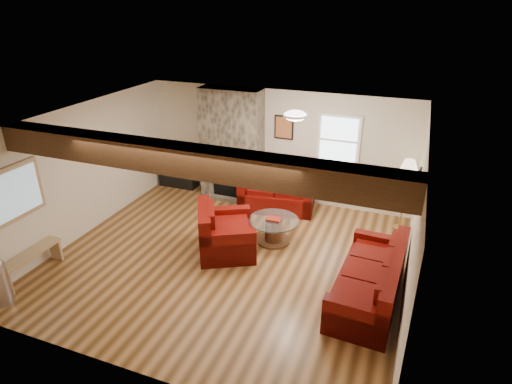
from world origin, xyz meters
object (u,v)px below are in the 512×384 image
armchair_red (226,229)px  coffee_table (274,231)px  sofa_three (369,276)px  tv_cabinet (179,177)px  floor_lamp (408,171)px  loveseat (277,190)px  television (178,159)px

armchair_red → coffee_table: size_ratio=1.16×
sofa_three → coffee_table: size_ratio=2.22×
tv_cabinet → coffee_table: bearing=-29.1°
sofa_three → coffee_table: (-1.90, 1.08, -0.18)m
tv_cabinet → floor_lamp: 5.36m
coffee_table → floor_lamp: size_ratio=0.65×
armchair_red → coffee_table: bearing=-76.5°
loveseat → sofa_three: bearing=-55.9°
tv_cabinet → television: 0.46m
armchair_red → floor_lamp: size_ratio=0.75×
television → coffee_table: bearing=-29.1°
sofa_three → tv_cabinet: size_ratio=2.30×
loveseat → armchair_red: (-0.31, -2.01, 0.02)m
television → floor_lamp: (5.25, -0.31, 0.57)m
television → sofa_three: bearing=-29.3°
sofa_three → loveseat: size_ratio=1.33×
sofa_three → loveseat: loveseat is taller
floor_lamp → coffee_table: bearing=-148.0°
coffee_table → television: (-3.03, 1.69, 0.46)m
coffee_table → sofa_three: bearing=-29.7°
tv_cabinet → armchair_red: bearing=-44.7°
tv_cabinet → sofa_three: bearing=-29.3°
sofa_three → loveseat: 3.37m
armchair_red → tv_cabinet: armchair_red is taller
loveseat → floor_lamp: bearing=-8.9°
sofa_three → television: size_ratio=2.64×
tv_cabinet → television: (0.00, 0.00, 0.46)m
sofa_three → floor_lamp: 2.63m
armchair_red → television: (-2.33, 2.31, 0.24)m
loveseat → coffee_table: loveseat is taller
loveseat → armchair_red: size_ratio=1.44×
armchair_red → floor_lamp: (2.92, 2.00, 0.81)m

